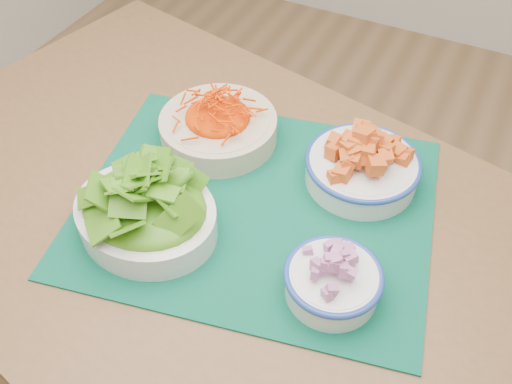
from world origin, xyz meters
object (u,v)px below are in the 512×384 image
onion_bowl (333,278)px  table (204,233)px  squash_bowl (363,163)px  carrot_bowl (218,123)px  lettuce_bowl (144,206)px  placemat (256,205)px

onion_bowl → table: bearing=163.6°
table → squash_bowl: bearing=48.2°
carrot_bowl → onion_bowl: bearing=-35.8°
table → carrot_bowl: (-0.05, 0.15, 0.14)m
carrot_bowl → squash_bowl: squash_bowl is taller
squash_bowl → lettuce_bowl: bearing=-136.5°
placemat → squash_bowl: bearing=32.5°
table → lettuce_bowl: size_ratio=5.26×
carrot_bowl → squash_bowl: bearing=2.9°
carrot_bowl → onion_bowl: size_ratio=1.88×
carrot_bowl → onion_bowl: 0.40m
table → onion_bowl: bearing=-3.3°
placemat → carrot_bowl: size_ratio=2.05×
table → onion_bowl: size_ratio=8.94×
carrot_bowl → onion_bowl: carrot_bowl is taller
table → lettuce_bowl: bearing=-100.3°
lettuce_bowl → squash_bowl: bearing=49.8°
table → carrot_bowl: carrot_bowl is taller
placemat → onion_bowl: 0.22m
carrot_bowl → lettuce_bowl: (0.00, -0.25, 0.01)m
squash_bowl → onion_bowl: (0.04, -0.25, -0.01)m
placemat → onion_bowl: size_ratio=3.86×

